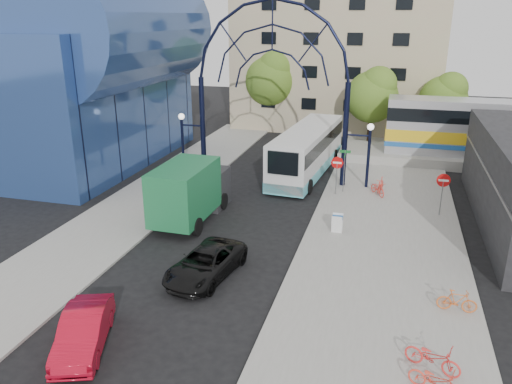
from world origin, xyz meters
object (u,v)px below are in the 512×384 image
(bike_far_c, at_px, (436,380))
(tree_north_c, at_px, (445,97))
(do_not_enter_sign, at_px, (443,184))
(city_bus, at_px, (308,150))
(bike_near_b, at_px, (381,185))
(tree_north_b, at_px, (272,77))
(bike_near_a, at_px, (378,188))
(gateway_arch, at_px, (272,55))
(green_truck, at_px, (191,190))
(black_suv, at_px, (206,263))
(sandwich_board, at_px, (337,221))
(red_sedan, at_px, (84,331))
(bike_far_a, at_px, (433,357))
(tree_north_a, at_px, (374,94))
(stop_sign, at_px, (337,166))
(street_name_sign, at_px, (345,162))

(bike_far_c, bearing_deg, tree_north_c, 16.43)
(do_not_enter_sign, height_order, city_bus, city_bus)
(tree_north_c, distance_m, bike_near_b, 15.81)
(tree_north_c, bearing_deg, tree_north_b, 172.88)
(bike_near_a, bearing_deg, do_not_enter_sign, -66.31)
(tree_north_c, xyz_separation_m, city_bus, (-9.98, -11.51, -2.54))
(gateway_arch, height_order, green_truck, gateway_arch)
(black_suv, xyz_separation_m, bike_near_b, (6.99, 13.41, -0.07))
(sandwich_board, xyz_separation_m, tree_north_c, (6.52, 21.95, 3.53))
(black_suv, bearing_deg, bike_near_a, 70.76)
(sandwich_board, height_order, bike_near_b, sandwich_board)
(bike_near_b, bearing_deg, red_sedan, -104.76)
(bike_far_a, bearing_deg, bike_far_c, -156.56)
(tree_north_a, xyz_separation_m, tree_north_c, (6.00, 2.00, -0.33))
(tree_north_a, distance_m, bike_far_a, 30.57)
(gateway_arch, xyz_separation_m, bike_near_b, (7.55, -0.75, -7.97))
(red_sedan, bearing_deg, bike_far_a, -11.50)
(gateway_arch, distance_m, bike_near_b, 11.00)
(stop_sign, relative_size, bike_far_a, 1.37)
(tree_north_c, bearing_deg, red_sedan, -112.17)
(stop_sign, relative_size, sandwich_board, 2.53)
(sandwich_board, relative_size, bike_near_b, 0.64)
(do_not_enter_sign, xyz_separation_m, tree_north_b, (-14.88, 19.93, 3.29))
(red_sedan, bearing_deg, do_not_enter_sign, 30.96)
(tree_north_a, relative_size, black_suv, 1.49)
(do_not_enter_sign, distance_m, bike_near_b, 4.94)
(gateway_arch, distance_m, do_not_enter_sign, 13.43)
(bike_near_a, height_order, bike_far_a, bike_far_a)
(gateway_arch, xyz_separation_m, street_name_sign, (5.20, -1.40, -6.43))
(stop_sign, distance_m, city_bus, 5.16)
(city_bus, bearing_deg, tree_north_c, 53.71)
(green_truck, distance_m, bike_near_b, 12.54)
(do_not_enter_sign, relative_size, bike_far_a, 1.36)
(street_name_sign, xyz_separation_m, bike_far_c, (4.71, -17.81, -1.57))
(city_bus, xyz_separation_m, red_sedan, (-3.85, -22.42, -1.07))
(tree_north_c, relative_size, red_sedan, 1.60)
(black_suv, xyz_separation_m, bike_far_a, (9.32, -3.99, -0.05))
(bike_near_b, bearing_deg, city_bus, 160.50)
(gateway_arch, distance_m, bike_near_a, 11.00)
(do_not_enter_sign, distance_m, green_truck, 14.20)
(stop_sign, xyz_separation_m, red_sedan, (-6.50, -18.00, -1.32))
(bike_near_a, bearing_deg, bike_near_b, 47.33)
(sandwich_board, bearing_deg, tree_north_c, 73.45)
(green_truck, relative_size, bike_far_c, 4.04)
(bike_near_a, bearing_deg, bike_far_c, -112.88)
(green_truck, xyz_separation_m, black_suv, (3.18, -6.15, -1.04))
(red_sedan, bearing_deg, black_suv, 48.24)
(tree_north_c, relative_size, bike_near_b, 4.20)
(street_name_sign, relative_size, tree_north_a, 0.40)
(do_not_enter_sign, height_order, street_name_sign, street_name_sign)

